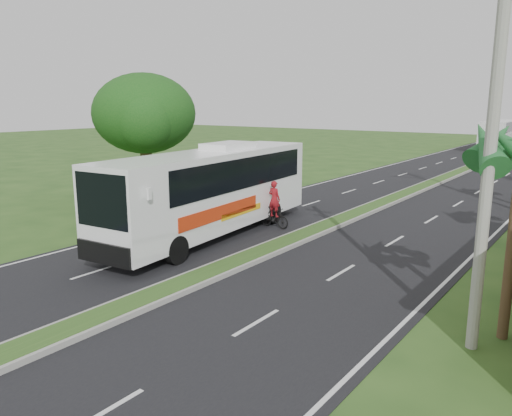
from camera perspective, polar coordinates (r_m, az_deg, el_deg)
The scene contains 9 objects.
ground at distance 15.93m, azimuth -10.29°, elevation -9.67°, with size 180.00×180.00×0.00m, color #28491B.
road_asphalt at distance 32.51m, azimuth 16.13°, elevation 1.18°, with size 14.00×160.00×0.02m, color black.
median_strip at distance 32.49m, azimuth 16.14°, elevation 1.34°, with size 1.20×160.00×0.18m.
lane_edge_left at distance 35.32m, azimuth 5.90°, elevation 2.41°, with size 0.12×160.00×0.01m, color silver.
shade_tree at distance 30.54m, azimuth -12.76°, elevation 10.18°, with size 6.30×6.00×7.54m.
utility_pole_a at distance 12.31m, azimuth 25.57°, elevation 10.13°, with size 1.60×0.28×11.00m.
coach_bus_main at distance 21.94m, azimuth -4.89°, elevation 2.49°, with size 3.78×12.73×4.05m.
coach_bus_far at distance 69.41m, azimuth 25.92°, elevation 7.66°, with size 3.36×12.57×3.62m.
motorcyclist at distance 23.48m, azimuth 2.09°, elevation -0.32°, with size 1.66×0.56×2.26m.
Camera 1 is at (10.88, -10.08, 5.82)m, focal length 35.00 mm.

